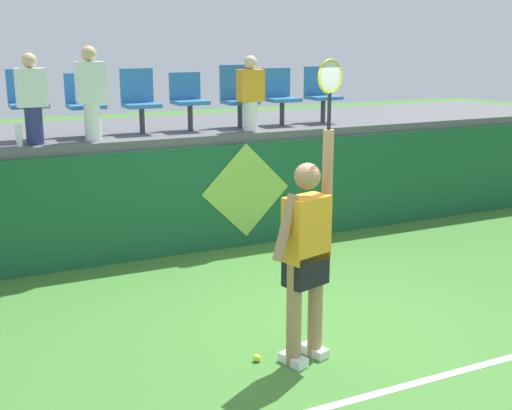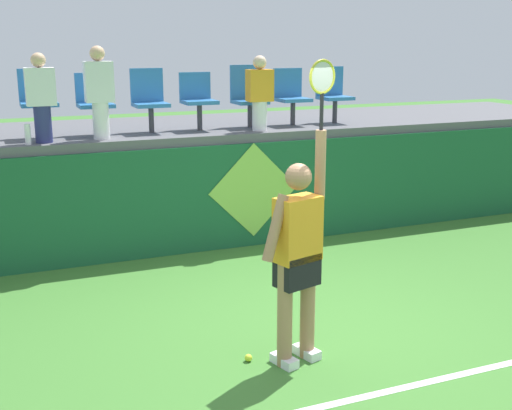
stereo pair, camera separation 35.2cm
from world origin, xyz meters
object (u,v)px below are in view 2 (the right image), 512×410
(stadium_chair_0, at_px, (38,99))
(stadium_chair_3, at_px, (198,97))
(tennis_ball, at_px, (248,358))
(water_bottle, at_px, (28,134))
(spectator_0, at_px, (41,97))
(tennis_player, at_px, (298,252))
(spectator_1, at_px, (99,91))
(stadium_chair_5, at_px, (291,94))
(stadium_chair_1, at_px, (95,100))
(stadium_chair_2, at_px, (149,98))
(stadium_chair_6, at_px, (333,92))
(stadium_chair_4, at_px, (248,94))
(spectator_2, at_px, (260,92))

(stadium_chair_0, height_order, stadium_chair_3, stadium_chair_0)
(tennis_ball, xyz_separation_m, water_bottle, (-1.48, 3.27, 1.61))
(stadium_chair_0, relative_size, spectator_0, 0.81)
(tennis_player, bearing_deg, spectator_1, 105.73)
(tennis_player, height_order, stadium_chair_0, tennis_player)
(tennis_player, bearing_deg, stadium_chair_3, 84.39)
(water_bottle, xyz_separation_m, spectator_1, (0.88, 0.13, 0.47))
(stadium_chair_5, distance_m, spectator_1, 2.83)
(stadium_chair_1, relative_size, spectator_1, 0.70)
(stadium_chair_0, xyz_separation_m, stadium_chair_2, (1.40, 0.01, -0.04))
(stadium_chair_0, distance_m, stadium_chair_3, 2.07)
(tennis_ball, height_order, stadium_chair_0, stadium_chair_0)
(water_bottle, relative_size, spectator_0, 0.23)
(tennis_player, bearing_deg, water_bottle, 118.80)
(spectator_1, bearing_deg, stadium_chair_3, 16.82)
(stadium_chair_1, relative_size, stadium_chair_3, 1.02)
(stadium_chair_6, height_order, spectator_1, spectator_1)
(stadium_chair_3, height_order, spectator_1, spectator_1)
(stadium_chair_1, xyz_separation_m, stadium_chair_4, (2.12, 0.01, 0.01))
(stadium_chair_3, bearing_deg, spectator_2, -29.61)
(stadium_chair_6, xyz_separation_m, spectator_2, (-1.35, -0.43, 0.07))
(stadium_chair_0, height_order, stadium_chair_4, stadium_chair_4)
(stadium_chair_3, bearing_deg, stadium_chair_5, 0.24)
(stadium_chair_4, bearing_deg, spectator_1, -168.52)
(spectator_0, bearing_deg, stadium_chair_6, 6.24)
(tennis_ball, relative_size, stadium_chair_6, 0.08)
(stadium_chair_3, relative_size, spectator_2, 0.77)
(tennis_ball, height_order, water_bottle, water_bottle)
(stadium_chair_4, bearing_deg, spectator_0, -170.69)
(stadium_chair_6, distance_m, spectator_1, 3.51)
(tennis_ball, relative_size, stadium_chair_3, 0.09)
(stadium_chair_4, distance_m, spectator_0, 2.85)
(water_bottle, xyz_separation_m, stadium_chair_2, (1.59, 0.56, 0.33))
(stadium_chair_6, bearing_deg, tennis_ball, -126.96)
(stadium_chair_1, bearing_deg, stadium_chair_5, 0.09)
(stadium_chair_1, distance_m, spectator_2, 2.17)
(spectator_0, relative_size, spectator_1, 0.93)
(tennis_ball, distance_m, stadium_chair_3, 4.34)
(water_bottle, bearing_deg, tennis_player, -61.20)
(stadium_chair_2, bearing_deg, stadium_chair_4, 0.15)
(stadium_chair_4, bearing_deg, tennis_player, -105.87)
(tennis_player, relative_size, stadium_chair_0, 3.02)
(stadium_chair_2, relative_size, spectator_0, 0.79)
(stadium_chair_5, height_order, spectator_1, spectator_1)
(spectator_0, bearing_deg, stadium_chair_3, 12.20)
(tennis_player, distance_m, tennis_ball, 1.05)
(stadium_chair_2, bearing_deg, tennis_ball, -91.64)
(water_bottle, xyz_separation_m, spectator_2, (3.00, 0.13, 0.39))
(water_bottle, relative_size, stadium_chair_0, 0.29)
(tennis_ball, bearing_deg, stadium_chair_5, 60.22)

